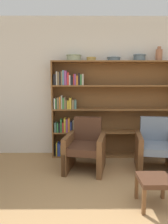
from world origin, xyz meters
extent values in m
cube|color=silver|center=(0.00, 2.82, 1.38)|extent=(12.00, 0.06, 2.75)
cube|color=brown|center=(-1.16, 2.63, 0.94)|extent=(0.02, 0.30, 1.89)
cube|color=brown|center=(0.07, 2.63, 1.87)|extent=(2.42, 0.30, 0.02)
cube|color=brown|center=(0.07, 2.63, 0.01)|extent=(2.42, 0.30, 0.03)
cube|color=brown|center=(0.07, 2.77, 0.94)|extent=(2.42, 0.01, 1.89)
cube|color=black|center=(-1.12, 2.57, 0.14)|extent=(0.02, 0.14, 0.23)
cube|color=gold|center=(-1.09, 2.59, 0.16)|extent=(0.02, 0.19, 0.27)
cube|color=#334CB2|center=(-1.06, 2.58, 0.16)|extent=(0.02, 0.16, 0.26)
cube|color=#334CB2|center=(-1.03, 2.60, 0.15)|extent=(0.03, 0.20, 0.24)
cube|color=gold|center=(-1.00, 2.59, 0.13)|extent=(0.02, 0.18, 0.22)
cube|color=red|center=(-0.97, 2.57, 0.16)|extent=(0.03, 0.14, 0.26)
cube|color=black|center=(-0.93, 2.58, 0.14)|extent=(0.04, 0.15, 0.24)
cube|color=#669EB2|center=(-0.89, 2.58, 0.13)|extent=(0.02, 0.15, 0.20)
cube|color=#669EB2|center=(-0.85, 2.57, 0.11)|extent=(0.04, 0.14, 0.17)
cube|color=#4C756B|center=(-0.81, 2.59, 0.11)|extent=(0.02, 0.19, 0.17)
cube|color=#4C756B|center=(-0.78, 2.56, 0.11)|extent=(0.03, 0.12, 0.16)
cube|color=#7F6B4C|center=(-0.74, 2.58, 0.12)|extent=(0.04, 0.16, 0.18)
cube|color=#334CB2|center=(-0.70, 2.59, 0.11)|extent=(0.02, 0.19, 0.17)
cube|color=gold|center=(-0.67, 2.58, 0.16)|extent=(0.04, 0.16, 0.28)
cube|color=#B2A899|center=(-0.62, 2.56, 0.15)|extent=(0.04, 0.12, 0.24)
cube|color=brown|center=(0.07, 2.63, 0.50)|extent=(2.42, 0.30, 0.02)
cube|color=#4C756B|center=(-1.10, 2.59, 0.60)|extent=(0.04, 0.17, 0.19)
cube|color=#388C47|center=(-1.06, 2.59, 0.60)|extent=(0.03, 0.18, 0.18)
cube|color=black|center=(-1.02, 2.57, 0.60)|extent=(0.02, 0.13, 0.18)
cube|color=#388C47|center=(-0.99, 2.56, 0.64)|extent=(0.03, 0.12, 0.26)
cube|color=red|center=(-0.96, 2.58, 0.60)|extent=(0.03, 0.16, 0.19)
cube|color=gold|center=(-0.92, 2.59, 0.65)|extent=(0.04, 0.18, 0.27)
cube|color=#994C99|center=(-0.88, 2.58, 0.64)|extent=(0.03, 0.16, 0.26)
cube|color=orange|center=(-0.84, 2.57, 0.65)|extent=(0.04, 0.13, 0.28)
cube|color=#334CB2|center=(-0.80, 2.60, 0.61)|extent=(0.02, 0.19, 0.20)
cube|color=black|center=(-0.78, 2.60, 0.62)|extent=(0.02, 0.19, 0.22)
cube|color=#7F6B4C|center=(-0.75, 2.57, 0.63)|extent=(0.04, 0.14, 0.25)
cube|color=#669EB2|center=(-0.71, 2.58, 0.61)|extent=(0.02, 0.16, 0.20)
cube|color=gold|center=(-0.68, 2.57, 0.64)|extent=(0.03, 0.15, 0.26)
cube|color=brown|center=(0.07, 2.63, 0.96)|extent=(2.42, 0.30, 0.02)
cube|color=white|center=(-1.11, 2.59, 1.07)|extent=(0.03, 0.17, 0.21)
cube|color=#388C47|center=(-1.08, 2.59, 1.06)|extent=(0.02, 0.17, 0.19)
cube|color=#7F6B4C|center=(-1.05, 2.58, 1.08)|extent=(0.04, 0.16, 0.22)
cube|color=orange|center=(-1.01, 2.59, 1.09)|extent=(0.03, 0.19, 0.23)
cube|color=#B2A899|center=(-0.97, 2.58, 1.10)|extent=(0.02, 0.16, 0.26)
cube|color=#388C47|center=(-0.94, 2.58, 1.07)|extent=(0.03, 0.16, 0.21)
cube|color=#7F6B4C|center=(-0.91, 2.58, 1.08)|extent=(0.02, 0.16, 0.23)
cube|color=#7F6B4C|center=(-0.89, 2.56, 1.06)|extent=(0.02, 0.12, 0.18)
cube|color=gold|center=(-0.85, 2.56, 1.05)|extent=(0.04, 0.13, 0.16)
cube|color=gold|center=(-0.81, 2.60, 1.07)|extent=(0.04, 0.19, 0.21)
cube|color=#7F6B4C|center=(-0.76, 2.56, 1.06)|extent=(0.04, 0.12, 0.18)
cube|color=#4C756B|center=(-0.71, 2.57, 1.05)|extent=(0.04, 0.15, 0.17)
cube|color=brown|center=(0.07, 2.63, 1.41)|extent=(2.42, 0.30, 0.02)
cube|color=black|center=(-1.10, 2.57, 1.53)|extent=(0.04, 0.15, 0.20)
cube|color=white|center=(-1.06, 2.58, 1.55)|extent=(0.02, 0.16, 0.26)
cube|color=#7F6B4C|center=(-1.03, 2.57, 1.55)|extent=(0.03, 0.14, 0.25)
cube|color=black|center=(-1.00, 2.58, 1.55)|extent=(0.02, 0.16, 0.25)
cube|color=#7F6B4C|center=(-0.97, 2.58, 1.56)|extent=(0.03, 0.16, 0.26)
cube|color=#669EB2|center=(-0.94, 2.58, 1.57)|extent=(0.03, 0.16, 0.28)
cube|color=#994C99|center=(-0.90, 2.60, 1.56)|extent=(0.04, 0.19, 0.27)
cube|color=red|center=(-0.85, 2.57, 1.55)|extent=(0.04, 0.13, 0.24)
cube|color=white|center=(-0.81, 2.58, 1.52)|extent=(0.02, 0.16, 0.19)
cube|color=black|center=(-0.77, 2.56, 1.51)|extent=(0.04, 0.13, 0.16)
cube|color=red|center=(-0.74, 2.56, 1.53)|extent=(0.02, 0.13, 0.21)
cube|color=#994C99|center=(-0.71, 2.59, 1.53)|extent=(0.02, 0.19, 0.21)
cube|color=orange|center=(-0.67, 2.60, 1.52)|extent=(0.03, 0.19, 0.18)
cube|color=black|center=(-0.64, 2.57, 1.54)|extent=(0.03, 0.13, 0.23)
cube|color=#388C47|center=(-0.60, 2.60, 1.53)|extent=(0.03, 0.20, 0.20)
cube|color=#B2A899|center=(-0.57, 2.57, 1.53)|extent=(0.03, 0.14, 0.21)
cylinder|color=gray|center=(-0.74, 2.63, 1.94)|extent=(0.27, 0.27, 0.11)
torus|color=gray|center=(-0.74, 2.63, 1.99)|extent=(0.29, 0.29, 0.02)
cylinder|color=tan|center=(-0.40, 2.63, 1.92)|extent=(0.17, 0.17, 0.07)
torus|color=tan|center=(-0.40, 2.63, 1.94)|extent=(0.19, 0.19, 0.02)
cylinder|color=slate|center=(0.03, 2.63, 1.92)|extent=(0.24, 0.24, 0.07)
torus|color=slate|center=(0.03, 2.63, 1.94)|extent=(0.26, 0.26, 0.02)
cylinder|color=slate|center=(0.52, 2.63, 1.94)|extent=(0.22, 0.22, 0.11)
torus|color=slate|center=(0.52, 2.63, 1.99)|extent=(0.25, 0.25, 0.02)
cylinder|color=#A36647|center=(0.89, 2.63, 1.99)|extent=(0.13, 0.13, 0.21)
cylinder|color=#A36647|center=(0.89, 2.63, 2.13)|extent=(0.07, 0.07, 0.05)
cube|color=brown|center=(-0.31, 1.55, 0.18)|extent=(0.08, 0.08, 0.37)
cube|color=brown|center=(-0.87, 1.66, 0.18)|extent=(0.08, 0.08, 0.37)
cube|color=brown|center=(-0.19, 2.15, 0.18)|extent=(0.08, 0.08, 0.37)
cube|color=brown|center=(-0.75, 2.26, 0.18)|extent=(0.08, 0.08, 0.37)
cube|color=#4C2D1E|center=(-0.53, 1.90, 0.40)|extent=(0.60, 0.72, 0.12)
cube|color=#4C2D1E|center=(-0.48, 2.18, 0.65)|extent=(0.49, 0.21, 0.45)
cube|color=brown|center=(-0.26, 1.85, 0.30)|extent=(0.21, 0.68, 0.61)
cube|color=brown|center=(-0.81, 1.96, 0.30)|extent=(0.21, 0.68, 0.61)
cube|color=brown|center=(0.34, 1.65, 0.18)|extent=(0.08, 0.08, 0.37)
cube|color=brown|center=(0.43, 2.25, 0.18)|extent=(0.08, 0.08, 0.37)
cube|color=slate|center=(0.67, 1.90, 0.40)|extent=(0.57, 0.71, 0.12)
cube|color=slate|center=(0.71, 2.18, 0.65)|extent=(0.49, 0.19, 0.45)
cube|color=brown|center=(0.39, 1.95, 0.30)|extent=(0.18, 0.68, 0.61)
cube|color=brown|center=(0.13, 1.00, 0.15)|extent=(0.04, 0.04, 0.31)
cube|color=brown|center=(0.47, 1.00, 0.15)|extent=(0.04, 0.04, 0.31)
cube|color=brown|center=(0.13, 0.66, 0.15)|extent=(0.04, 0.04, 0.31)
cube|color=#4C2D1E|center=(0.30, 0.83, 0.34)|extent=(0.38, 0.38, 0.06)
camera|label=1|loc=(-0.57, -1.64, 1.53)|focal=35.00mm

